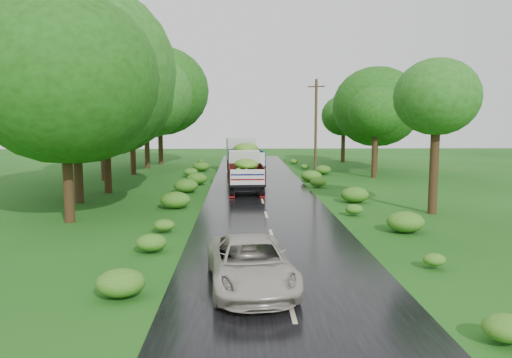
{
  "coord_description": "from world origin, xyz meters",
  "views": [
    {
      "loc": [
        -1.23,
        -15.54,
        4.65
      ],
      "look_at": [
        -0.48,
        8.42,
        1.7
      ],
      "focal_mm": 35.0,
      "sensor_mm": 36.0,
      "label": 1
    }
  ],
  "objects_px": {
    "truck_near": "(245,170)",
    "car": "(251,264)",
    "truck_far": "(244,154)",
    "utility_pole": "(316,127)"
  },
  "relations": [
    {
      "from": "truck_far",
      "to": "truck_near",
      "type": "bearing_deg",
      "value": -95.98
    },
    {
      "from": "car",
      "to": "utility_pole",
      "type": "height_order",
      "value": "utility_pole"
    },
    {
      "from": "car",
      "to": "utility_pole",
      "type": "distance_m",
      "value": 26.35
    },
    {
      "from": "truck_near",
      "to": "truck_far",
      "type": "bearing_deg",
      "value": 88.35
    },
    {
      "from": "truck_near",
      "to": "car",
      "type": "bearing_deg",
      "value": -91.9
    },
    {
      "from": "truck_far",
      "to": "car",
      "type": "relative_size",
      "value": 1.5
    },
    {
      "from": "utility_pole",
      "to": "truck_near",
      "type": "bearing_deg",
      "value": -102.31
    },
    {
      "from": "truck_far",
      "to": "utility_pole",
      "type": "relative_size",
      "value": 0.94
    },
    {
      "from": "truck_near",
      "to": "utility_pole",
      "type": "height_order",
      "value": "utility_pole"
    },
    {
      "from": "truck_near",
      "to": "car",
      "type": "xyz_separation_m",
      "value": [
        -0.03,
        -17.97,
        -0.71
      ]
    }
  ]
}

